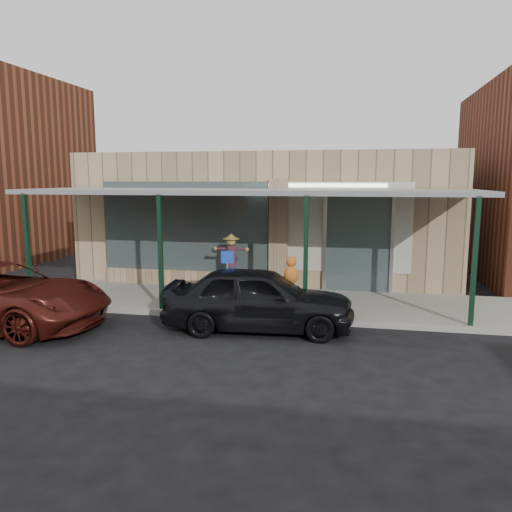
% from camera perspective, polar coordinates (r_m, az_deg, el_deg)
% --- Properties ---
extents(ground, '(120.00, 120.00, 0.00)m').
position_cam_1_polar(ground, '(10.36, -5.79, -10.29)').
color(ground, black).
rests_on(ground, ground).
extents(sidewalk, '(40.00, 3.20, 0.15)m').
position_cam_1_polar(sidewalk, '(13.68, -1.33, -5.19)').
color(sidewalk, gray).
rests_on(sidewalk, ground).
extents(storefront, '(12.00, 6.25, 4.20)m').
position_cam_1_polar(storefront, '(17.80, 1.90, 4.64)').
color(storefront, tan).
rests_on(storefront, ground).
extents(awning, '(12.00, 3.00, 3.04)m').
position_cam_1_polar(awning, '(13.24, -1.41, 7.19)').
color(awning, slate).
rests_on(awning, ground).
extents(block_buildings_near, '(61.00, 8.00, 8.00)m').
position_cam_1_polar(block_buildings_near, '(18.57, 8.68, 9.89)').
color(block_buildings_near, brown).
rests_on(block_buildings_near, ground).
extents(barrel_scarecrow, '(0.98, 0.87, 1.70)m').
position_cam_1_polar(barrel_scarecrow, '(14.27, -2.84, -1.94)').
color(barrel_scarecrow, '#4B311E').
rests_on(barrel_scarecrow, sidewalk).
extents(barrel_pumpkin, '(0.80, 0.80, 0.73)m').
position_cam_1_polar(barrel_pumpkin, '(13.41, -4.29, -4.03)').
color(barrel_pumpkin, '#4B311E').
rests_on(barrel_pumpkin, sidewalk).
extents(handicap_sign, '(0.30, 0.09, 1.48)m').
position_cam_1_polar(handicap_sign, '(12.36, -3.29, -1.84)').
color(handicap_sign, gray).
rests_on(handicap_sign, sidewalk).
extents(parked_sedan, '(4.36, 2.09, 1.58)m').
position_cam_1_polar(parked_sedan, '(11.24, 0.35, -4.86)').
color(parked_sedan, black).
rests_on(parked_sedan, ground).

